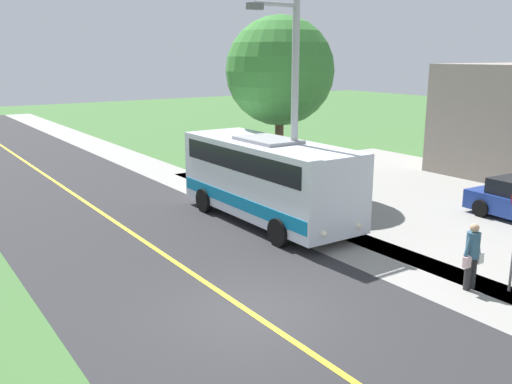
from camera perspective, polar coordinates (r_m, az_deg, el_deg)
name	(u,v)px	position (r m, az deg, el deg)	size (l,w,h in m)	color
ground_plane	(251,313)	(13.17, -0.49, -12.33)	(120.00, 120.00, 0.00)	#3D6633
road_surface	(251,313)	(13.17, -0.49, -12.31)	(8.00, 100.00, 0.01)	#28282B
sidewalk	(404,266)	(16.39, 14.92, -7.38)	(2.40, 100.00, 0.01)	gray
road_centre_line	(251,313)	(13.17, -0.49, -12.29)	(0.16, 100.00, 0.00)	gold
shuttle_bus_front	(268,176)	(19.59, 1.21, 1.61)	(2.77, 7.77, 3.01)	silver
pedestrian_with_bags	(472,254)	(15.10, 21.27, -5.95)	(0.72, 0.34, 1.74)	#262628
street_light_pole	(292,106)	(18.67, 3.67, 8.75)	(1.97, 0.24, 7.50)	#9E9EA3
tree_curbside	(280,71)	(23.37, 2.46, 12.25)	(4.46, 4.46, 7.40)	brown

